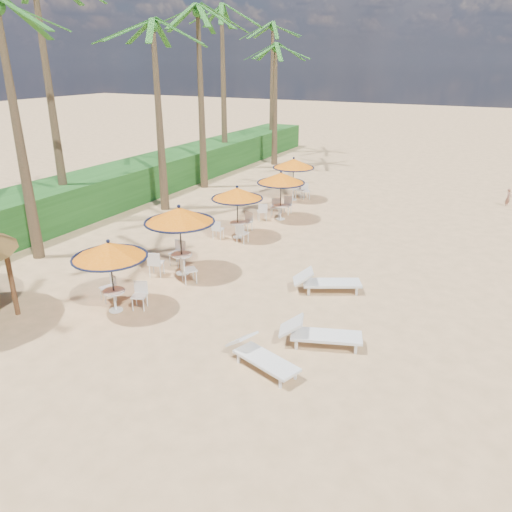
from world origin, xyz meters
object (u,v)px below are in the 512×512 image
(station_1, at_px, (178,224))
(station_4, at_px, (295,168))
(lounger_mid, at_px, (318,333))
(lounger_far, at_px, (325,281))
(station_0, at_px, (111,256))
(lounger_near, at_px, (260,355))
(station_2, at_px, (237,200))
(station_3, at_px, (280,184))

(station_1, xyz_separation_m, station_4, (-0.37, 11.15, -0.16))
(lounger_mid, xyz_separation_m, lounger_far, (-0.95, 3.22, 0.00))
(station_0, bearing_deg, lounger_near, -7.99)
(station_0, xyz_separation_m, lounger_near, (5.23, -0.73, -1.41))
(lounger_mid, bearing_deg, lounger_near, -138.48)
(station_0, relative_size, station_1, 0.90)
(station_2, xyz_separation_m, lounger_mid, (6.09, -6.63, -1.29))
(station_1, height_order, lounger_mid, station_1)
(station_1, height_order, station_3, station_1)
(station_1, bearing_deg, station_3, 87.05)
(station_0, xyz_separation_m, station_1, (0.16, 3.17, 0.11))
(station_0, height_order, lounger_far, station_0)
(station_2, distance_m, station_4, 6.84)
(lounger_far, bearing_deg, station_3, 97.96)
(lounger_near, bearing_deg, lounger_mid, 79.47)
(station_2, distance_m, station_3, 3.27)
(station_1, xyz_separation_m, lounger_far, (5.03, 0.91, -1.49))
(station_2, bearing_deg, station_1, -88.56)
(station_3, height_order, lounger_near, station_3)
(station_0, relative_size, lounger_far, 1.01)
(lounger_near, bearing_deg, station_1, 161.48)
(station_1, bearing_deg, lounger_near, -37.56)
(station_1, height_order, station_2, station_1)
(station_0, xyz_separation_m, station_4, (-0.22, 14.33, -0.06))
(station_2, relative_size, lounger_far, 1.00)
(lounger_far, bearing_deg, station_1, 163.23)
(lounger_near, height_order, lounger_mid, lounger_mid)
(station_1, bearing_deg, station_0, -92.80)
(station_4, height_order, lounger_far, station_4)
(station_4, xyz_separation_m, lounger_mid, (6.36, -13.47, -1.33))
(station_3, xyz_separation_m, lounger_far, (4.64, -6.64, -1.34))
(station_3, distance_m, station_4, 3.69)
(station_2, height_order, station_3, station_3)
(station_2, height_order, lounger_far, station_2)
(station_3, height_order, lounger_mid, station_3)
(station_3, height_order, lounger_far, station_3)
(station_2, xyz_separation_m, lounger_near, (5.19, -8.22, -1.31))
(station_0, xyz_separation_m, station_2, (0.05, 7.49, -0.10))
(station_1, relative_size, station_3, 1.09)
(lounger_far, bearing_deg, lounger_mid, -100.52)
(lounger_far, bearing_deg, station_0, -168.81)
(lounger_near, bearing_deg, lounger_far, 109.62)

